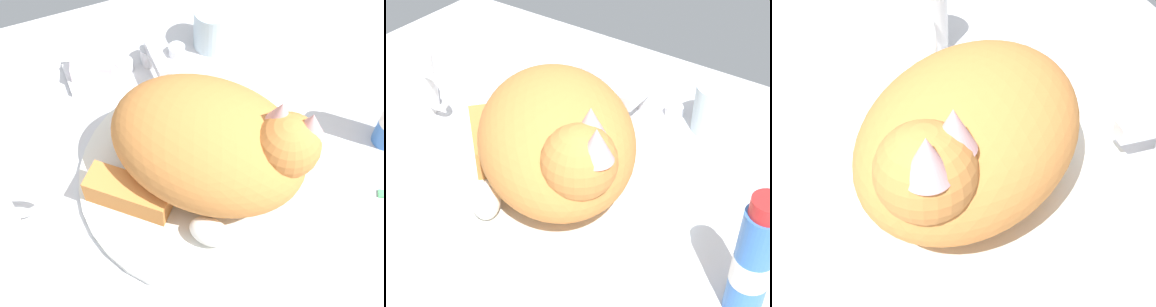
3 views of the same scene
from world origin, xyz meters
The scene contains 9 objects.
ground_plane centered at (0.00, 0.00, -1.50)cm, with size 110.00×82.50×3.00cm, color silver.
sink_basin centered at (0.00, 0.00, 0.58)cm, with size 36.40×36.40×1.17cm, color silver.
faucet centered at (0.00, 23.00, 2.28)cm, with size 11.99×9.36×5.41cm.
cat centered at (0.46, -0.69, 8.54)cm, with size 33.81×33.20×16.61cm.
coffee_mug centered at (-30.08, 2.12, 4.87)cm, with size 12.53×8.10×9.75cm.
rinse_cup centered at (11.00, 24.20, 3.76)cm, with size 6.32×6.32×7.51cm.
soap_dish centered at (-9.80, 24.59, 0.60)cm, with size 9.00×6.40×1.20cm, color white.
soap_bar centered at (-9.80, 24.59, 2.51)cm, with size 6.64×4.59×2.62cm, color silver.
toothpaste_bottle centered at (27.68, -4.08, 7.22)cm, with size 4.10×4.10×15.41cm.
Camera 2 is at (35.67, -45.27, 50.51)cm, focal length 53.50 mm.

